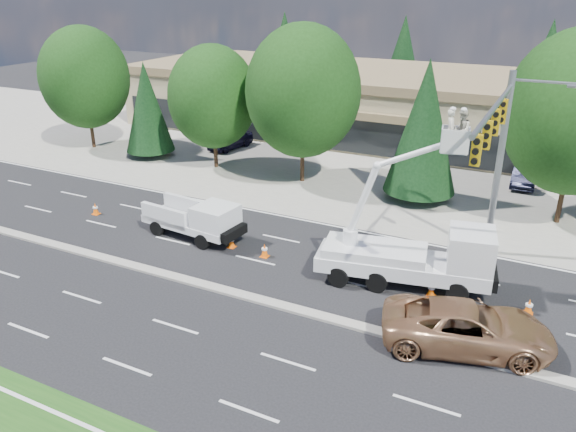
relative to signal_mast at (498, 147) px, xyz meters
The scene contains 23 objects.
ground 13.67m from the signal_mast, 144.92° to the right, with size 140.00×140.00×0.00m, color black.
concrete_apron 17.47m from the signal_mast, 127.74° to the left, with size 140.00×22.00×0.01m, color gray.
road_median 13.64m from the signal_mast, 144.92° to the right, with size 120.00×0.55×0.12m, color gray.
strip_mall 25.23m from the signal_mast, 113.62° to the left, with size 50.40×15.40×5.50m.
tree_front_a 33.01m from the signal_mast, 166.05° to the left, with size 6.94×6.94×9.63m.
tree_front_b 27.30m from the signal_mast, 163.00° to the left, with size 3.67×3.67×7.24m.
tree_front_c 21.57m from the signal_mast, 158.34° to the left, with size 6.33×6.33×8.78m.
tree_front_d 15.27m from the signal_mast, 148.59° to the left, with size 7.49×7.49×10.39m.
tree_front_e 9.52m from the signal_mast, 122.30° to the left, with size 4.39×4.39×8.65m.
tree_back_a 44.82m from the signal_mast, 128.72° to the left, with size 4.83×4.83×9.52m.
tree_back_b 37.68m from the signal_mast, 111.87° to the left, with size 4.82×4.82×9.49m.
tree_back_c 34.97m from the signal_mast, 90.05° to the left, with size 4.81×4.81×9.49m.
signal_mast is the anchor object (origin of this frame).
utility_pickup 15.29m from the signal_mast, 168.43° to the right, with size 5.57×2.55×2.07m.
bucket_truck 5.67m from the signal_mast, 131.71° to the right, with size 7.87×3.68×8.11m.
traffic_cone_a 22.27m from the signal_mast, behind, with size 0.40×0.40×0.70m.
traffic_cone_b 13.51m from the signal_mast, 165.30° to the right, with size 0.40×0.40×0.70m.
traffic_cone_c 11.81m from the signal_mast, 161.54° to the right, with size 0.40×0.40×0.70m.
traffic_cone_d 6.81m from the signal_mast, 114.07° to the right, with size 0.40×0.40×0.70m.
traffic_cone_e 6.88m from the signal_mast, 51.28° to the right, with size 0.40×0.40×0.70m.
minivan 8.29m from the signal_mast, 85.70° to the right, with size 2.88×6.24×1.73m, color #A67650.
parked_car_west 25.72m from the signal_mast, 149.76° to the left, with size 1.73×4.31×1.47m, color black.
parked_car_east 14.96m from the signal_mast, 87.34° to the left, with size 1.51×4.32×1.42m, color black.
Camera 1 is at (12.41, -18.02, 12.65)m, focal length 35.00 mm.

